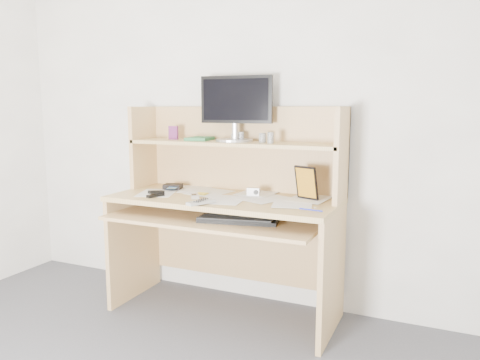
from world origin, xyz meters
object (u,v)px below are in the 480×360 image
at_px(keyboard, 238,219).
at_px(game_case, 306,183).
at_px(desk, 229,204).
at_px(tv_remote, 201,202).
at_px(monitor, 236,107).

bearing_deg(keyboard, game_case, 29.19).
distance_m(desk, tv_remote, 0.35).
bearing_deg(game_case, keyboard, -119.74).
distance_m(keyboard, game_case, 0.46).
height_order(desk, keyboard, desk).
bearing_deg(monitor, desk, -93.02).
relative_size(desk, game_case, 6.99).
xyz_separation_m(desk, monitor, (-0.00, 0.10, 0.61)).
bearing_deg(monitor, game_case, -12.31).
xyz_separation_m(keyboard, game_case, (0.32, 0.27, 0.19)).
height_order(tv_remote, monitor, monitor).
bearing_deg(desk, tv_remote, -92.27).
relative_size(desk, tv_remote, 7.94).
distance_m(tv_remote, game_case, 0.63).
xyz_separation_m(desk, tv_remote, (-0.01, -0.34, 0.07)).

